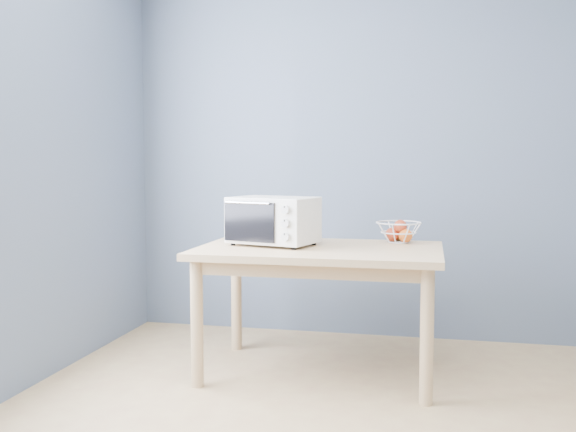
# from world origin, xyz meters

# --- Properties ---
(room) EXTENTS (4.01, 4.51, 2.61)m
(room) POSITION_xyz_m (0.00, 0.00, 1.30)
(room) COLOR tan
(room) RESTS_ON ground
(dining_table) EXTENTS (1.40, 0.90, 0.75)m
(dining_table) POSITION_xyz_m (-0.48, 1.33, 0.65)
(dining_table) COLOR tan
(dining_table) RESTS_ON ground
(toaster_oven) EXTENTS (0.56, 0.45, 0.29)m
(toaster_oven) POSITION_xyz_m (-0.78, 1.36, 0.90)
(toaster_oven) COLOR silver
(toaster_oven) RESTS_ON dining_table
(fruit_basket) EXTENTS (0.34, 0.34, 0.14)m
(fruit_basket) POSITION_xyz_m (-0.04, 1.63, 0.82)
(fruit_basket) COLOR white
(fruit_basket) RESTS_ON dining_table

